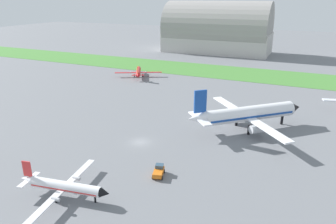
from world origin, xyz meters
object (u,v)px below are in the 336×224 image
(airplane_foreground_turboprop, at_px, (64,186))
(airplane_taxiing_turboprop, at_px, (138,72))
(airplane_midfield_jet, at_px, (247,114))
(pushback_tug_near_gate, at_px, (159,171))

(airplane_foreground_turboprop, distance_m, airplane_taxiing_turboprop, 88.53)
(airplane_midfield_jet, xyz_separation_m, airplane_foreground_turboprop, (-23.24, -43.20, -2.12))
(airplane_taxiing_turboprop, relative_size, pushback_tug_near_gate, 4.78)
(airplane_taxiing_turboprop, bearing_deg, airplane_foreground_turboprop, 173.19)
(airplane_foreground_turboprop, bearing_deg, airplane_midfield_jet, 52.72)
(airplane_taxiing_turboprop, distance_m, pushback_tug_near_gate, 82.00)
(airplane_midfield_jet, height_order, airplane_foreground_turboprop, airplane_midfield_jet)
(airplane_taxiing_turboprop, bearing_deg, airplane_midfield_jet, -153.50)
(airplane_foreground_turboprop, height_order, pushback_tug_near_gate, airplane_foreground_turboprop)
(airplane_midfield_jet, relative_size, airplane_taxiing_turboprop, 1.47)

